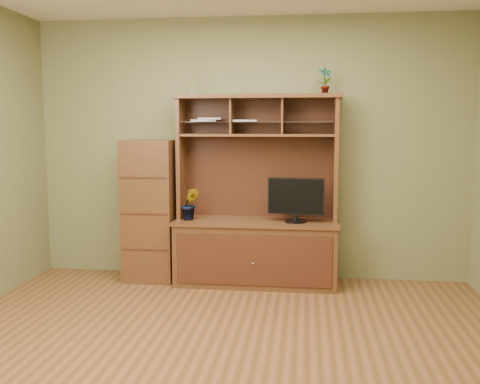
# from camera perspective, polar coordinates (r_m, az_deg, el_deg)

# --- Properties ---
(room) EXTENTS (4.54, 4.04, 2.74)m
(room) POSITION_cam_1_polar(r_m,az_deg,el_deg) (3.62, -2.36, 3.24)
(room) COLOR brown
(room) RESTS_ON ground
(media_hutch) EXTENTS (1.66, 0.61, 1.90)m
(media_hutch) POSITION_cam_1_polar(r_m,az_deg,el_deg) (5.42, 1.74, -4.32)
(media_hutch) COLOR #472314
(media_hutch) RESTS_ON room
(monitor) EXTENTS (0.55, 0.21, 0.44)m
(monitor) POSITION_cam_1_polar(r_m,az_deg,el_deg) (5.26, 5.98, -0.75)
(monitor) COLOR black
(monitor) RESTS_ON media_hutch
(orchid_plant) EXTENTS (0.20, 0.18, 0.33)m
(orchid_plant) POSITION_cam_1_polar(r_m,az_deg,el_deg) (5.39, -5.34, -1.26)
(orchid_plant) COLOR #245A1F
(orchid_plant) RESTS_ON media_hutch
(top_plant) EXTENTS (0.16, 0.13, 0.27)m
(top_plant) POSITION_cam_1_polar(r_m,az_deg,el_deg) (5.39, 9.03, 11.69)
(top_plant) COLOR #416B25
(top_plant) RESTS_ON media_hutch
(reed_diffuser) EXTENTS (0.05, 0.05, 0.27)m
(reed_diffuser) POSITION_cam_1_polar(r_m,az_deg,el_deg) (5.50, -5.12, 11.35)
(reed_diffuser) COLOR silver
(reed_diffuser) RESTS_ON media_hutch
(magazines) EXTENTS (0.70, 0.25, 0.04)m
(magazines) POSITION_cam_1_polar(r_m,az_deg,el_deg) (5.44, -2.36, 7.67)
(magazines) COLOR #BBBBC0
(magazines) RESTS_ON media_hutch
(side_cabinet) EXTENTS (0.52, 0.47, 1.45)m
(side_cabinet) POSITION_cam_1_polar(r_m,az_deg,el_deg) (5.61, -9.50, -1.93)
(side_cabinet) COLOR #472314
(side_cabinet) RESTS_ON room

